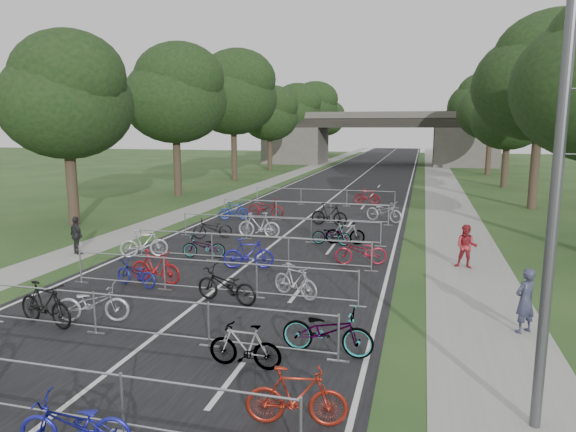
# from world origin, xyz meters

# --- Properties ---
(ground) EXTENTS (200.00, 200.00, 0.00)m
(ground) POSITION_xyz_m (0.00, 0.00, 0.00)
(ground) COLOR #25441D
(ground) RESTS_ON ground
(road) EXTENTS (11.00, 140.00, 0.01)m
(road) POSITION_xyz_m (0.00, 50.00, 0.01)
(road) COLOR black
(road) RESTS_ON ground
(sidewalk_right) EXTENTS (3.00, 140.00, 0.01)m
(sidewalk_right) POSITION_xyz_m (8.00, 50.00, 0.01)
(sidewalk_right) COLOR gray
(sidewalk_right) RESTS_ON ground
(sidewalk_left) EXTENTS (2.00, 140.00, 0.01)m
(sidewalk_left) POSITION_xyz_m (-7.50, 50.00, 0.01)
(sidewalk_left) COLOR gray
(sidewalk_left) RESTS_ON ground
(lane_markings) EXTENTS (0.12, 140.00, 0.00)m
(lane_markings) POSITION_xyz_m (0.00, 50.00, 0.00)
(lane_markings) COLOR silver
(lane_markings) RESTS_ON ground
(overpass_bridge) EXTENTS (31.00, 8.00, 7.05)m
(overpass_bridge) POSITION_xyz_m (0.00, 65.00, 3.53)
(overpass_bridge) COLOR #4F4B46
(overpass_bridge) RESTS_ON ground
(lamppost) EXTENTS (0.61, 0.65, 8.21)m
(lamppost) POSITION_xyz_m (8.33, 2.00, 4.28)
(lamppost) COLOR #4C4C51
(lamppost) RESTS_ON ground
(tree_left_0) EXTENTS (6.72, 6.72, 10.25)m
(tree_left_0) POSITION_xyz_m (-11.39, 15.93, 6.49)
(tree_left_0) COLOR #33261C
(tree_left_0) RESTS_ON ground
(tree_left_1) EXTENTS (7.56, 7.56, 11.53)m
(tree_left_1) POSITION_xyz_m (-11.39, 27.93, 7.30)
(tree_left_1) COLOR #33261C
(tree_left_1) RESTS_ON ground
(tree_right_1) EXTENTS (8.18, 8.18, 12.47)m
(tree_right_1) POSITION_xyz_m (13.11, 27.93, 7.90)
(tree_right_1) COLOR #33261C
(tree_right_1) RESTS_ON ground
(tree_left_2) EXTENTS (8.40, 8.40, 12.81)m
(tree_left_2) POSITION_xyz_m (-11.39, 39.93, 8.12)
(tree_left_2) COLOR #33261C
(tree_left_2) RESTS_ON ground
(tree_right_2) EXTENTS (6.16, 6.16, 9.39)m
(tree_right_2) POSITION_xyz_m (13.11, 39.93, 5.95)
(tree_right_2) COLOR #33261C
(tree_right_2) RESTS_ON ground
(tree_left_3) EXTENTS (6.72, 6.72, 10.25)m
(tree_left_3) POSITION_xyz_m (-11.39, 51.93, 6.49)
(tree_left_3) COLOR #33261C
(tree_left_3) RESTS_ON ground
(tree_right_3) EXTENTS (7.17, 7.17, 10.93)m
(tree_right_3) POSITION_xyz_m (13.11, 51.93, 6.92)
(tree_right_3) COLOR #33261C
(tree_right_3) RESTS_ON ground
(tree_left_4) EXTENTS (7.56, 7.56, 11.53)m
(tree_left_4) POSITION_xyz_m (-11.39, 63.93, 7.30)
(tree_left_4) COLOR #33261C
(tree_left_4) RESTS_ON ground
(tree_right_4) EXTENTS (8.18, 8.18, 12.47)m
(tree_right_4) POSITION_xyz_m (13.11, 63.93, 7.90)
(tree_right_4) COLOR #33261C
(tree_right_4) RESTS_ON ground
(tree_left_5) EXTENTS (8.40, 8.40, 12.81)m
(tree_left_5) POSITION_xyz_m (-11.39, 75.93, 8.12)
(tree_left_5) COLOR #33261C
(tree_left_5) RESTS_ON ground
(tree_right_5) EXTENTS (6.16, 6.16, 9.39)m
(tree_right_5) POSITION_xyz_m (13.11, 75.93, 5.95)
(tree_right_5) COLOR #33261C
(tree_right_5) RESTS_ON ground
(tree_left_6) EXTENTS (6.72, 6.72, 10.25)m
(tree_left_6) POSITION_xyz_m (-11.39, 87.93, 6.49)
(tree_left_6) COLOR #33261C
(tree_left_6) RESTS_ON ground
(tree_right_6) EXTENTS (7.17, 7.17, 10.93)m
(tree_right_6) POSITION_xyz_m (13.11, 87.93, 6.92)
(tree_right_6) COLOR #33261C
(tree_right_6) RESTS_ON ground
(barrier_row_0) EXTENTS (9.70, 0.08, 1.10)m
(barrier_row_0) POSITION_xyz_m (0.00, 0.00, 0.55)
(barrier_row_0) COLOR #9FA2A7
(barrier_row_0) RESTS_ON ground
(barrier_row_1) EXTENTS (9.70, 0.08, 1.10)m
(barrier_row_1) POSITION_xyz_m (0.00, 3.60, 0.55)
(barrier_row_1) COLOR #9FA2A7
(barrier_row_1) RESTS_ON ground
(barrier_row_2) EXTENTS (9.70, 0.08, 1.10)m
(barrier_row_2) POSITION_xyz_m (0.00, 7.20, 0.55)
(barrier_row_2) COLOR #9FA2A7
(barrier_row_2) RESTS_ON ground
(barrier_row_3) EXTENTS (9.70, 0.08, 1.10)m
(barrier_row_3) POSITION_xyz_m (0.00, 11.00, 0.55)
(barrier_row_3) COLOR #9FA2A7
(barrier_row_3) RESTS_ON ground
(barrier_row_4) EXTENTS (9.70, 0.08, 1.10)m
(barrier_row_4) POSITION_xyz_m (0.00, 15.00, 0.55)
(barrier_row_4) COLOR #9FA2A7
(barrier_row_4) RESTS_ON ground
(barrier_row_5) EXTENTS (9.70, 0.08, 1.10)m
(barrier_row_5) POSITION_xyz_m (0.00, 20.00, 0.55)
(barrier_row_5) COLOR #9FA2A7
(barrier_row_5) RESTS_ON ground
(barrier_row_6) EXTENTS (9.70, 0.08, 1.10)m
(barrier_row_6) POSITION_xyz_m (0.00, 26.00, 0.55)
(barrier_row_6) COLOR #9FA2A7
(barrier_row_6) RESTS_ON ground
(bike_2) EXTENTS (1.90, 1.00, 0.95)m
(bike_2) POSITION_xyz_m (1.08, -0.64, 0.47)
(bike_2) COLOR navy
(bike_2) RESTS_ON ground
(bike_3) EXTENTS (1.85, 0.79, 1.07)m
(bike_3) POSITION_xyz_m (4.30, 0.97, 0.54)
(bike_3) COLOR maroon
(bike_3) RESTS_ON ground
(bike_4) EXTENTS (2.01, 0.98, 1.16)m
(bike_4) POSITION_xyz_m (-3.08, 3.72, 0.58)
(bike_4) COLOR black
(bike_4) RESTS_ON ground
(bike_5) EXTENTS (2.03, 1.17, 1.01)m
(bike_5) POSITION_xyz_m (-2.07, 4.29, 0.50)
(bike_5) COLOR #A19FA7
(bike_5) RESTS_ON ground
(bike_6) EXTENTS (1.65, 0.50, 0.98)m
(bike_6) POSITION_xyz_m (2.72, 2.79, 0.49)
(bike_6) COLOR #9FA2A7
(bike_6) RESTS_ON ground
(bike_7) EXTENTS (2.17, 0.88, 1.12)m
(bike_7) POSITION_xyz_m (4.30, 3.90, 0.56)
(bike_7) COLOR #9FA2A7
(bike_7) RESTS_ON ground
(bike_8) EXTENTS (1.76, 0.98, 0.88)m
(bike_8) POSITION_xyz_m (-2.61, 7.27, 0.44)
(bike_8) COLOR navy
(bike_8) RESTS_ON ground
(bike_9) EXTENTS (1.90, 0.71, 1.12)m
(bike_9) POSITION_xyz_m (-2.16, 7.77, 0.56)
(bike_9) COLOR maroon
(bike_9) RESTS_ON ground
(bike_10) EXTENTS (2.14, 1.15, 1.07)m
(bike_10) POSITION_xyz_m (0.81, 6.55, 0.53)
(bike_10) COLOR black
(bike_10) RESTS_ON ground
(bike_11) EXTENTS (1.74, 1.22, 1.03)m
(bike_11) POSITION_xyz_m (2.65, 7.54, 0.51)
(bike_11) COLOR #A09EA5
(bike_11) RESTS_ON ground
(bike_12) EXTENTS (1.92, 1.25, 1.12)m
(bike_12) POSITION_xyz_m (-4.30, 10.71, 0.56)
(bike_12) COLOR #A5A5AD
(bike_12) RESTS_ON ground
(bike_13) EXTENTS (1.79, 0.91, 0.89)m
(bike_13) POSITION_xyz_m (-2.00, 11.27, 0.45)
(bike_13) COLOR #9FA2A7
(bike_13) RESTS_ON ground
(bike_14) EXTENTS (1.93, 1.02, 1.11)m
(bike_14) POSITION_xyz_m (0.22, 10.23, 0.56)
(bike_14) COLOR navy
(bike_14) RESTS_ON ground
(bike_15) EXTENTS (2.06, 1.18, 1.02)m
(bike_15) POSITION_xyz_m (4.13, 11.79, 0.51)
(bike_15) COLOR maroon
(bike_15) RESTS_ON ground
(bike_16) EXTENTS (1.88, 1.44, 0.95)m
(bike_16) POSITION_xyz_m (-3.06, 14.66, 0.47)
(bike_16) COLOR black
(bike_16) RESTS_ON ground
(bike_17) EXTENTS (2.03, 0.64, 1.21)m
(bike_17) POSITION_xyz_m (-1.02, 15.34, 0.60)
(bike_17) COLOR #A9A9B1
(bike_17) RESTS_ON ground
(bike_18) EXTENTS (1.76, 0.72, 0.90)m
(bike_18) POSITION_xyz_m (2.49, 14.77, 0.45)
(bike_18) COLOR #9FA2A7
(bike_18) RESTS_ON ground
(bike_19) EXTENTS (1.77, 0.69, 1.04)m
(bike_19) POSITION_xyz_m (3.06, 15.01, 0.52)
(bike_19) COLOR #9FA2A7
(bike_19) RESTS_ON ground
(bike_20) EXTENTS (1.70, 1.13, 1.00)m
(bike_20) POSITION_xyz_m (-3.85, 19.57, 0.50)
(bike_20) COLOR navy
(bike_20) RESTS_ON ground
(bike_21) EXTENTS (2.20, 0.87, 1.14)m
(bike_21) POSITION_xyz_m (-2.31, 20.52, 0.57)
(bike_21) COLOR maroon
(bike_21) RESTS_ON ground
(bike_22) EXTENTS (2.03, 0.86, 1.18)m
(bike_22) POSITION_xyz_m (1.60, 19.14, 0.59)
(bike_22) COLOR black
(bike_22) RESTS_ON ground
(bike_23) EXTENTS (2.26, 1.57, 1.13)m
(bike_23) POSITION_xyz_m (4.30, 20.95, 0.56)
(bike_23) COLOR #9F9FA6
(bike_23) RESTS_ON ground
(bike_27) EXTENTS (1.84, 0.71, 1.08)m
(bike_27) POSITION_xyz_m (2.75, 27.00, 0.54)
(bike_27) COLOR maroon
(bike_27) RESTS_ON ground
(pedestrian_a) EXTENTS (0.72, 0.69, 1.67)m
(pedestrian_a) POSITION_xyz_m (8.85, 6.40, 0.83)
(pedestrian_a) COLOR #2F3047
(pedestrian_a) RESTS_ON ground
(pedestrian_b) EXTENTS (0.87, 0.73, 1.61)m
(pedestrian_b) POSITION_xyz_m (7.90, 12.34, 0.80)
(pedestrian_b) COLOR maroon
(pedestrian_b) RESTS_ON ground
(pedestrian_c) EXTENTS (0.98, 0.77, 1.55)m
(pedestrian_c) POSITION_xyz_m (-7.21, 10.50, 0.78)
(pedestrian_c) COLOR black
(pedestrian_c) RESTS_ON ground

